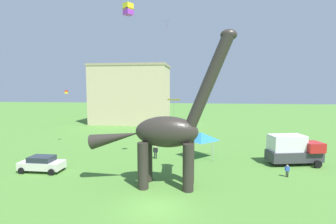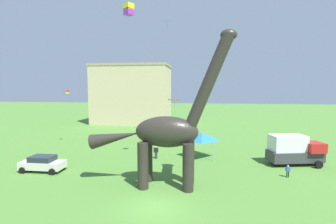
# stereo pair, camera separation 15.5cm
# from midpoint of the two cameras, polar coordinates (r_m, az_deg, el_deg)

# --- Properties ---
(ground_plane) EXTENTS (240.00, 240.00, 0.00)m
(ground_plane) POSITION_cam_midpoint_polar(r_m,az_deg,el_deg) (18.38, -3.01, -21.11)
(ground_plane) COLOR #4C7F33
(dinosaur_sculpture) EXTENTS (12.25, 2.59, 12.80)m
(dinosaur_sculpture) POSITION_cam_midpoint_polar(r_m,az_deg,el_deg) (20.58, -0.70, -4.57)
(dinosaur_sculpture) COLOR #2D2823
(dinosaur_sculpture) RESTS_ON ground_plane
(parked_sedan_left) EXTENTS (4.22, 2.01, 1.55)m
(parked_sedan_left) POSITION_cam_midpoint_polar(r_m,az_deg,el_deg) (27.96, -27.22, -10.52)
(parked_sedan_left) COLOR silver
(parked_sedan_left) RESTS_ON ground_plane
(parked_box_truck) EXTENTS (5.92, 3.27, 3.20)m
(parked_box_truck) POSITION_cam_midpoint_polar(r_m,az_deg,el_deg) (30.18, 26.75, -7.70)
(parked_box_truck) COLOR #38383D
(parked_box_truck) RESTS_ON ground_plane
(person_far_spectator) EXTENTS (0.44, 0.19, 1.17)m
(person_far_spectator) POSITION_cam_midpoint_polar(r_m,az_deg,el_deg) (25.96, 25.65, -11.89)
(person_far_spectator) COLOR black
(person_far_spectator) RESTS_ON ground_plane
(person_watching_child) EXTENTS (0.56, 0.25, 1.50)m
(person_watching_child) POSITION_cam_midpoint_polar(r_m,az_deg,el_deg) (29.32, -3.06, -8.97)
(person_watching_child) COLOR black
(person_watching_child) RESTS_ON ground_plane
(festival_canopy_tent) EXTENTS (3.15, 3.15, 3.00)m
(festival_canopy_tent) POSITION_cam_midpoint_polar(r_m,az_deg,el_deg) (29.71, 7.48, -5.58)
(festival_canopy_tent) COLOR #B2B2B7
(festival_canopy_tent) RESTS_ON ground_plane
(kite_apex) EXTENTS (1.81, 1.43, 2.06)m
(kite_apex) POSITION_cam_midpoint_polar(r_m,az_deg,el_deg) (32.19, 1.19, 2.83)
(kite_apex) COLOR orange
(kite_mid_left) EXTENTS (1.20, 1.20, 1.24)m
(kite_mid_left) POSITION_cam_midpoint_polar(r_m,az_deg,el_deg) (29.98, -9.33, 22.35)
(kite_mid_left) COLOR yellow
(kite_near_high) EXTENTS (0.39, 0.39, 0.50)m
(kite_near_high) POSITION_cam_midpoint_polar(r_m,az_deg,el_deg) (38.60, -22.51, 4.31)
(kite_near_high) COLOR red
(kite_drifting) EXTENTS (0.80, 0.65, 0.89)m
(kite_drifting) POSITION_cam_midpoint_polar(r_m,az_deg,el_deg) (26.49, -0.44, 20.26)
(kite_drifting) COLOR purple
(background_building_block) EXTENTS (17.72, 9.70, 13.66)m
(background_building_block) POSITION_cam_midpoint_polar(r_m,az_deg,el_deg) (58.94, -8.66, 4.08)
(background_building_block) COLOR #CCB78E
(background_building_block) RESTS_ON ground_plane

